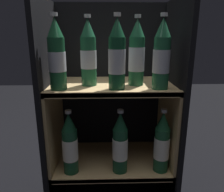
# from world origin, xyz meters

# --- Properties ---
(fridge_back_wall) EXTENTS (0.60, 0.02, 1.03)m
(fridge_back_wall) POSITION_xyz_m (0.00, 0.35, 0.51)
(fridge_back_wall) COLOR black
(fridge_back_wall) RESTS_ON ground_plane
(fridge_side_left) EXTENTS (0.02, 0.38, 1.03)m
(fridge_side_left) POSITION_xyz_m (-0.29, 0.17, 0.51)
(fridge_side_left) COLOR black
(fridge_side_left) RESTS_ON ground_plane
(fridge_side_right) EXTENTS (0.02, 0.38, 1.03)m
(fridge_side_right) POSITION_xyz_m (0.29, 0.17, 0.51)
(fridge_side_right) COLOR black
(fridge_side_right) RESTS_ON ground_plane
(shelf_lower) EXTENTS (0.56, 0.34, 0.27)m
(shelf_lower) POSITION_xyz_m (0.00, 0.16, 0.21)
(shelf_lower) COLOR tan
(shelf_lower) RESTS_ON ground_plane
(shelf_upper) EXTENTS (0.56, 0.34, 0.66)m
(shelf_upper) POSITION_xyz_m (0.00, 0.16, 0.46)
(shelf_upper) COLOR tan
(shelf_upper) RESTS_ON ground_plane
(bottle_upper_front_0) EXTENTS (0.07, 0.07, 0.30)m
(bottle_upper_front_0) POSITION_xyz_m (-0.22, 0.06, 0.79)
(bottle_upper_front_0) COLOR #194C2D
(bottle_upper_front_0) RESTS_ON shelf_upper
(bottle_upper_front_1) EXTENTS (0.07, 0.07, 0.30)m
(bottle_upper_front_1) POSITION_xyz_m (0.02, 0.06, 0.79)
(bottle_upper_front_1) COLOR #144228
(bottle_upper_front_1) RESTS_ON shelf_upper
(bottle_upper_front_2) EXTENTS (0.07, 0.07, 0.30)m
(bottle_upper_front_2) POSITION_xyz_m (0.20, 0.06, 0.79)
(bottle_upper_front_2) COLOR #1E5638
(bottle_upper_front_2) RESTS_ON shelf_upper
(bottle_upper_back_0) EXTENTS (0.07, 0.07, 0.30)m
(bottle_upper_back_0) POSITION_xyz_m (-0.10, 0.14, 0.79)
(bottle_upper_back_0) COLOR #1E5638
(bottle_upper_back_0) RESTS_ON shelf_upper
(bottle_upper_back_1) EXTENTS (0.07, 0.07, 0.30)m
(bottle_upper_back_1) POSITION_xyz_m (0.11, 0.14, 0.79)
(bottle_upper_back_1) COLOR #1E5638
(bottle_upper_back_1) RESTS_ON shelf_upper
(bottle_lower_front_0) EXTENTS (0.07, 0.07, 0.30)m
(bottle_lower_front_0) POSITION_xyz_m (-0.19, 0.06, 0.40)
(bottle_lower_front_0) COLOR #144228
(bottle_lower_front_0) RESTS_ON shelf_lower
(bottle_lower_front_1) EXTENTS (0.07, 0.07, 0.30)m
(bottle_lower_front_1) POSITION_xyz_m (0.03, 0.06, 0.40)
(bottle_lower_front_1) COLOR #144228
(bottle_lower_front_1) RESTS_ON shelf_lower
(bottle_lower_front_2) EXTENTS (0.07, 0.07, 0.30)m
(bottle_lower_front_2) POSITION_xyz_m (0.22, 0.06, 0.40)
(bottle_lower_front_2) COLOR #194C2D
(bottle_lower_front_2) RESTS_ON shelf_lower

